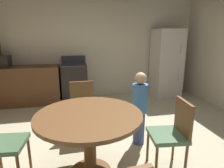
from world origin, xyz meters
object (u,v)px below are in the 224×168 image
object	(u,v)px
dining_table	(89,127)
chair_east	(173,131)
oven_range	(75,82)
chair_north	(83,105)
refrigerator	(166,63)
person_child	(140,107)

from	to	relation	value
dining_table	chair_east	world-z (taller)	chair_east
oven_range	dining_table	xyz separation A→B (m)	(0.13, -2.72, 0.13)
chair_north	oven_range	bearing A→B (deg)	-178.10
refrigerator	chair_east	distance (m)	3.09
refrigerator	chair_east	bearing A→B (deg)	-115.29
refrigerator	dining_table	size ratio (longest dim) A/B	1.51
refrigerator	chair_north	size ratio (longest dim) A/B	2.02
oven_range	dining_table	distance (m)	2.73
dining_table	chair_east	bearing A→B (deg)	-6.06
oven_range	chair_east	size ratio (longest dim) A/B	1.26
chair_north	refrigerator	bearing A→B (deg)	125.00
chair_east	person_child	world-z (taller)	person_child
refrigerator	person_child	xyz separation A→B (m)	(-1.50, -2.15, -0.30)
dining_table	chair_east	xyz separation A→B (m)	(0.96, -0.10, -0.10)
chair_east	person_child	size ratio (longest dim) A/B	0.80
refrigerator	chair_east	world-z (taller)	refrigerator
chair_north	person_child	xyz separation A→B (m)	(0.80, -0.44, 0.08)
chair_east	dining_table	bearing A→B (deg)	0.00
dining_table	chair_east	distance (m)	0.97
oven_range	person_child	xyz separation A→B (m)	(0.91, -2.20, 0.11)
chair_north	dining_table	bearing A→B (deg)	0.00
oven_range	refrigerator	size ratio (longest dim) A/B	0.62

